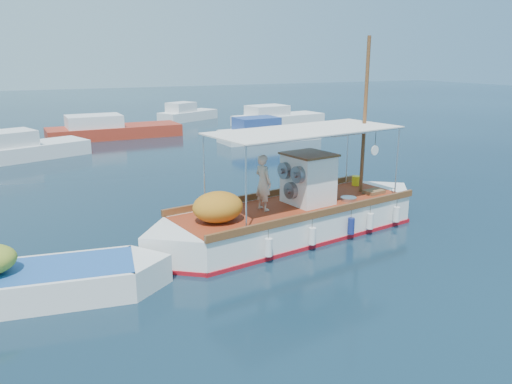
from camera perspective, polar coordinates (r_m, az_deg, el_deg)
name	(u,v)px	position (r m, az deg, el deg)	size (l,w,h in m)	color
ground	(302,242)	(15.10, 5.32, -5.71)	(160.00, 160.00, 0.00)	black
fishing_caique	(293,217)	(15.57, 4.29, -2.91)	(10.09, 3.81, 6.23)	white
dinghy	(25,286)	(12.67, -24.88, -9.75)	(6.45, 2.55, 1.59)	white
bg_boat_nw	(24,150)	(29.90, -24.99, 4.39)	(6.61, 4.32, 1.80)	silver
bg_boat_n	(111,131)	(35.73, -16.29, 6.75)	(8.86, 2.97, 1.80)	#A42C1B
bg_boat_ne	(267,133)	(33.04, 1.28, 6.71)	(6.84, 2.50, 1.80)	silver
bg_boat_e	(276,119)	(41.20, 2.32, 8.39)	(7.89, 3.52, 1.80)	silver
bg_boat_far_n	(187,115)	(44.30, -7.92, 8.74)	(5.76, 4.24, 1.80)	silver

